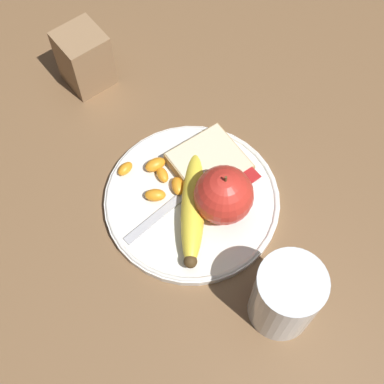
{
  "coord_description": "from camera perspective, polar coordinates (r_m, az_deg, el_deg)",
  "views": [
    {
      "loc": [
        -0.21,
        -0.27,
        0.69
      ],
      "look_at": [
        0.0,
        0.0,
        0.03
      ],
      "focal_mm": 50.0,
      "sensor_mm": 36.0,
      "label": 1
    }
  ],
  "objects": [
    {
      "name": "orange_segment_5",
      "position": [
        0.76,
        -3.95,
        -0.33
      ],
      "size": [
        0.03,
        0.03,
        0.02
      ],
      "color": "orange",
      "rests_on": "plate"
    },
    {
      "name": "ground_plane",
      "position": [
        0.77,
        0.0,
        -1.11
      ],
      "size": [
        3.0,
        3.0,
        0.0
      ],
      "primitive_type": "plane",
      "color": "brown"
    },
    {
      "name": "bread_slice",
      "position": [
        0.78,
        1.81,
        3.07
      ],
      "size": [
        0.1,
        0.1,
        0.02
      ],
      "color": "tan",
      "rests_on": "plate"
    },
    {
      "name": "fork",
      "position": [
        0.76,
        -1.2,
        -0.56
      ],
      "size": [
        0.17,
        0.03,
        0.0
      ],
      "rotation": [
        0.0,
        0.0,
        12.65
      ],
      "color": "#B2B2B7",
      "rests_on": "plate"
    },
    {
      "name": "juice_glass",
      "position": [
        0.67,
        9.91,
        -10.99
      ],
      "size": [
        0.08,
        0.08,
        0.11
      ],
      "color": "silver",
      "rests_on": "ground_plane"
    },
    {
      "name": "orange_segment_2",
      "position": [
        0.78,
        -3.93,
        2.93
      ],
      "size": [
        0.03,
        0.02,
        0.02
      ],
      "color": "orange",
      "rests_on": "plate"
    },
    {
      "name": "orange_segment_0",
      "position": [
        0.77,
        -3.17,
        1.84
      ],
      "size": [
        0.02,
        0.03,
        0.01
      ],
      "color": "orange",
      "rests_on": "plate"
    },
    {
      "name": "apple",
      "position": [
        0.72,
        3.42,
        -0.34
      ],
      "size": [
        0.08,
        0.08,
        0.09
      ],
      "color": "red",
      "rests_on": "plate"
    },
    {
      "name": "orange_segment_1",
      "position": [
        0.77,
        -0.73,
        1.54
      ],
      "size": [
        0.03,
        0.04,
        0.02
      ],
      "color": "orange",
      "rests_on": "plate"
    },
    {
      "name": "banana",
      "position": [
        0.74,
        0.1,
        -1.76
      ],
      "size": [
        0.14,
        0.15,
        0.03
      ],
      "color": "yellow",
      "rests_on": "plate"
    },
    {
      "name": "orange_segment_4",
      "position": [
        0.76,
        -1.55,
        0.64
      ],
      "size": [
        0.03,
        0.03,
        0.02
      ],
      "color": "orange",
      "rests_on": "plate"
    },
    {
      "name": "condiment_caddy",
      "position": [
        0.88,
        -11.41,
        13.77
      ],
      "size": [
        0.07,
        0.07,
        0.1
      ],
      "color": "#93704C",
      "rests_on": "ground_plane"
    },
    {
      "name": "plate",
      "position": [
        0.76,
        0.0,
        -0.84
      ],
      "size": [
        0.25,
        0.25,
        0.01
      ],
      "color": "silver",
      "rests_on": "ground_plane"
    },
    {
      "name": "orange_segment_3",
      "position": [
        0.78,
        -7.14,
        2.48
      ],
      "size": [
        0.03,
        0.02,
        0.01
      ],
      "color": "orange",
      "rests_on": "plate"
    },
    {
      "name": "jam_packet",
      "position": [
        0.77,
        5.2,
        1.32
      ],
      "size": [
        0.04,
        0.04,
        0.02
      ],
      "color": "white",
      "rests_on": "plate"
    }
  ]
}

